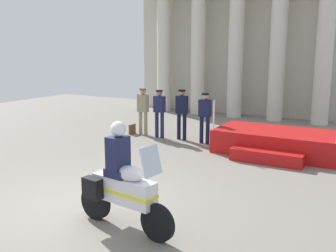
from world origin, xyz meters
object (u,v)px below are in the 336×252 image
at_px(briefcase_on_ground, 132,129).
at_px(motorcycle_with_rider, 121,185).
at_px(officer_in_row_0, 143,108).
at_px(officer_in_row_1, 159,110).
at_px(officer_in_row_2, 182,110).
at_px(officer_in_row_3, 205,114).
at_px(reviewing_stand, 277,143).

bearing_deg(briefcase_on_ground, motorcycle_with_rider, -56.89).
bearing_deg(officer_in_row_0, officer_in_row_1, 172.93).
relative_size(officer_in_row_0, officer_in_row_2, 0.98).
bearing_deg(officer_in_row_2, officer_in_row_1, 8.63).
bearing_deg(officer_in_row_1, officer_in_row_0, -7.07).
relative_size(motorcycle_with_rider, briefcase_on_ground, 5.80).
bearing_deg(officer_in_row_1, briefcase_on_ground, 0.18).
bearing_deg(officer_in_row_2, motorcycle_with_rider, 109.92).
xyz_separation_m(officer_in_row_2, briefcase_on_ground, (-2.01, -0.08, -0.85)).
relative_size(officer_in_row_0, officer_in_row_3, 1.01).
height_order(officer_in_row_2, officer_in_row_3, officer_in_row_2).
bearing_deg(reviewing_stand, briefcase_on_ground, 178.19).
height_order(reviewing_stand, officer_in_row_0, officer_in_row_0).
xyz_separation_m(motorcycle_with_rider, briefcase_on_ground, (-4.19, 6.42, -0.61)).
relative_size(officer_in_row_1, officer_in_row_2, 0.97).
distance_m(officer_in_row_0, officer_in_row_3, 2.51).
xyz_separation_m(reviewing_stand, officer_in_row_3, (-2.39, 0.10, 0.66)).
distance_m(officer_in_row_2, officer_in_row_3, 0.94).
bearing_deg(officer_in_row_3, motorcycle_with_rider, 102.56).
relative_size(officer_in_row_0, briefcase_on_ground, 4.74).
bearing_deg(officer_in_row_3, officer_in_row_0, -2.11).
relative_size(officer_in_row_3, briefcase_on_ground, 4.69).
bearing_deg(briefcase_on_ground, reviewing_stand, -1.81).
height_order(reviewing_stand, briefcase_on_ground, reviewing_stand).
xyz_separation_m(officer_in_row_3, briefcase_on_ground, (-2.94, 0.07, -0.82)).
distance_m(officer_in_row_3, motorcycle_with_rider, 6.48).
relative_size(officer_in_row_1, briefcase_on_ground, 4.71).
bearing_deg(briefcase_on_ground, officer_in_row_1, -1.24).
bearing_deg(motorcycle_with_rider, reviewing_stand, 87.34).
xyz_separation_m(reviewing_stand, officer_in_row_1, (-4.14, 0.14, 0.67)).
bearing_deg(officer_in_row_0, motorcycle_with_rider, 121.44).
height_order(officer_in_row_0, motorcycle_with_rider, motorcycle_with_rider).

